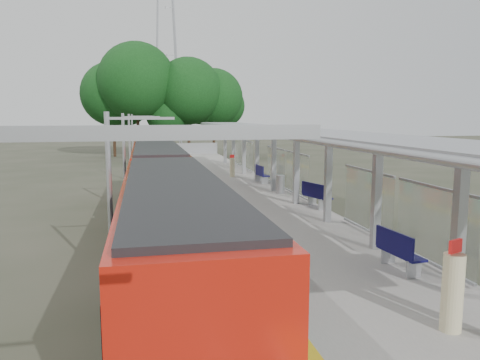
# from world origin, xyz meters

# --- Properties ---
(trackbed) EXTENTS (3.00, 70.00, 0.24)m
(trackbed) POSITION_xyz_m (-4.50, 20.00, 0.12)
(trackbed) COLOR #59544C
(trackbed) RESTS_ON ground
(platform) EXTENTS (6.00, 50.00, 1.00)m
(platform) POSITION_xyz_m (0.00, 20.00, 0.50)
(platform) COLOR gray
(platform) RESTS_ON ground
(tactile_strip) EXTENTS (0.60, 50.00, 0.02)m
(tactile_strip) POSITION_xyz_m (-2.55, 20.00, 1.01)
(tactile_strip) COLOR gold
(tactile_strip) RESTS_ON platform
(end_fence) EXTENTS (6.00, 0.10, 1.20)m
(end_fence) POSITION_xyz_m (0.00, 44.95, 1.60)
(end_fence) COLOR #9EA0A5
(end_fence) RESTS_ON platform
(train) EXTENTS (2.74, 27.60, 3.62)m
(train) POSITION_xyz_m (-4.50, 11.84, 2.05)
(train) COLOR black
(train) RESTS_ON ground
(canopy) EXTENTS (3.27, 38.00, 3.66)m
(canopy) POSITION_xyz_m (1.61, 16.19, 4.20)
(canopy) COLOR #9EA0A5
(canopy) RESTS_ON platform
(pylon) EXTENTS (8.00, 4.00, 38.00)m
(pylon) POSITION_xyz_m (-1.00, 73.00, 19.00)
(pylon) COLOR #9EA0A5
(pylon) RESTS_ON ground
(tree_cluster) EXTENTS (20.69, 11.27, 14.21)m
(tree_cluster) POSITION_xyz_m (-3.03, 53.01, 8.29)
(tree_cluster) COLOR #382316
(tree_cluster) RESTS_ON ground
(catenary_masts) EXTENTS (2.08, 48.16, 5.40)m
(catenary_masts) POSITION_xyz_m (-6.22, 19.00, 2.91)
(catenary_masts) COLOR #9EA0A5
(catenary_masts) RESTS_ON ground
(bench_near) EXTENTS (0.66, 1.69, 1.13)m
(bench_near) POSITION_xyz_m (1.57, 3.88, 1.59)
(bench_near) COLOR #100E46
(bench_near) RESTS_ON platform
(bench_mid) EXTENTS (0.99, 1.76, 1.15)m
(bench_mid) POSITION_xyz_m (2.60, 12.91, 1.61)
(bench_mid) COLOR #100E46
(bench_mid) RESTS_ON platform
(bench_far) EXTENTS (0.64, 1.68, 1.13)m
(bench_far) POSITION_xyz_m (2.09, 21.32, 1.59)
(bench_far) COLOR #100E46
(bench_far) RESTS_ON platform
(info_pillar_near) EXTENTS (0.42, 0.42, 1.88)m
(info_pillar_near) POSITION_xyz_m (0.68, 0.33, 1.81)
(info_pillar_near) COLOR beige
(info_pillar_near) RESTS_ON platform
(info_pillar_far) EXTENTS (0.35, 0.35, 1.57)m
(info_pillar_far) POSITION_xyz_m (0.83, 24.44, 1.68)
(info_pillar_far) COLOR beige
(info_pillar_far) RESTS_ON platform
(litter_bin) EXTENTS (0.60, 0.60, 1.01)m
(litter_bin) POSITION_xyz_m (2.13, 17.09, 1.50)
(litter_bin) COLOR #9EA0A5
(litter_bin) RESTS_ON platform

